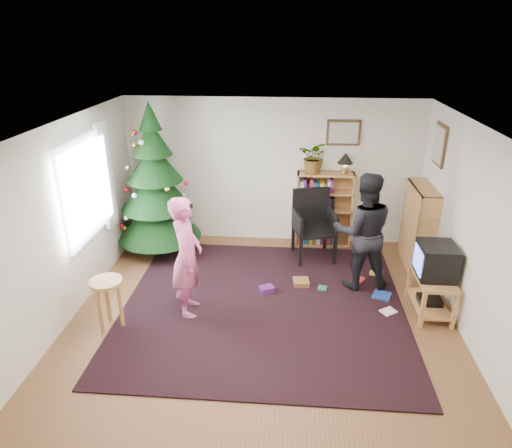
# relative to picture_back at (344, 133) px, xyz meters

# --- Properties ---
(floor) EXTENTS (5.00, 5.00, 0.00)m
(floor) POSITION_rel_picture_back_xyz_m (-1.15, -2.48, -1.95)
(floor) COLOR brown
(floor) RESTS_ON ground
(ceiling) EXTENTS (5.00, 5.00, 0.00)m
(ceiling) POSITION_rel_picture_back_xyz_m (-1.15, -2.48, 0.55)
(ceiling) COLOR white
(ceiling) RESTS_ON wall_back
(wall_back) EXTENTS (5.00, 0.02, 2.50)m
(wall_back) POSITION_rel_picture_back_xyz_m (-1.15, 0.02, -0.70)
(wall_back) COLOR silver
(wall_back) RESTS_ON floor
(wall_front) EXTENTS (5.00, 0.02, 2.50)m
(wall_front) POSITION_rel_picture_back_xyz_m (-1.15, -4.97, -0.70)
(wall_front) COLOR silver
(wall_front) RESTS_ON floor
(wall_left) EXTENTS (0.02, 5.00, 2.50)m
(wall_left) POSITION_rel_picture_back_xyz_m (-3.65, -2.48, -0.70)
(wall_left) COLOR silver
(wall_left) RESTS_ON floor
(wall_right) EXTENTS (0.02, 5.00, 2.50)m
(wall_right) POSITION_rel_picture_back_xyz_m (1.35, -2.48, -0.70)
(wall_right) COLOR silver
(wall_right) RESTS_ON floor
(rug) EXTENTS (3.80, 3.60, 0.02)m
(rug) POSITION_rel_picture_back_xyz_m (-1.15, -2.17, -1.94)
(rug) COLOR black
(rug) RESTS_ON floor
(window_pane) EXTENTS (0.04, 1.20, 1.40)m
(window_pane) POSITION_rel_picture_back_xyz_m (-3.62, -1.88, -0.45)
(window_pane) COLOR silver
(window_pane) RESTS_ON wall_left
(curtain) EXTENTS (0.06, 0.35, 1.60)m
(curtain) POSITION_rel_picture_back_xyz_m (-3.58, -1.18, -0.45)
(curtain) COLOR silver
(curtain) RESTS_ON wall_left
(picture_back) EXTENTS (0.55, 0.03, 0.42)m
(picture_back) POSITION_rel_picture_back_xyz_m (0.00, 0.00, 0.00)
(picture_back) COLOR #4C3319
(picture_back) RESTS_ON wall_back
(picture_right) EXTENTS (0.03, 0.50, 0.60)m
(picture_right) POSITION_rel_picture_back_xyz_m (1.33, -0.73, 0.00)
(picture_right) COLOR #4C3319
(picture_right) RESTS_ON wall_right
(christmas_tree) EXTENTS (1.39, 1.39, 2.52)m
(christmas_tree) POSITION_rel_picture_back_xyz_m (-3.02, -0.62, -0.90)
(christmas_tree) COLOR #3F2816
(christmas_tree) RESTS_ON rug
(bookshelf_back) EXTENTS (0.95, 0.30, 1.30)m
(bookshelf_back) POSITION_rel_picture_back_xyz_m (-0.25, -0.14, -1.29)
(bookshelf_back) COLOR #C08744
(bookshelf_back) RESTS_ON floor
(bookshelf_right) EXTENTS (0.30, 0.95, 1.30)m
(bookshelf_right) POSITION_rel_picture_back_xyz_m (1.19, -0.75, -1.29)
(bookshelf_right) COLOR #C08744
(bookshelf_right) RESTS_ON floor
(tv_stand) EXTENTS (0.45, 0.81, 0.55)m
(tv_stand) POSITION_rel_picture_back_xyz_m (1.07, -2.14, -1.63)
(tv_stand) COLOR #C08744
(tv_stand) RESTS_ON floor
(crt_tv) EXTENTS (0.47, 0.50, 0.44)m
(crt_tv) POSITION_rel_picture_back_xyz_m (1.07, -2.14, -1.18)
(crt_tv) COLOR black
(crt_tv) RESTS_ON tv_stand
(armchair) EXTENTS (0.74, 0.75, 1.13)m
(armchair) POSITION_rel_picture_back_xyz_m (-0.43, -0.57, -1.33)
(armchair) COLOR black
(armchair) RESTS_ON rug
(stool) EXTENTS (0.40, 0.40, 0.67)m
(stool) POSITION_rel_picture_back_xyz_m (-3.06, -2.81, -1.43)
(stool) COLOR #C08744
(stool) RESTS_ON floor
(person_standing) EXTENTS (0.46, 0.64, 1.64)m
(person_standing) POSITION_rel_picture_back_xyz_m (-2.13, -2.39, -1.13)
(person_standing) COLOR #CE5286
(person_standing) RESTS_ON rug
(person_by_chair) EXTENTS (0.87, 0.69, 1.74)m
(person_by_chair) POSITION_rel_picture_back_xyz_m (0.21, -1.53, -1.08)
(person_by_chair) COLOR black
(person_by_chair) RESTS_ON rug
(potted_plant) EXTENTS (0.61, 0.57, 0.55)m
(potted_plant) POSITION_rel_picture_back_xyz_m (-0.45, -0.14, -0.37)
(potted_plant) COLOR gray
(potted_plant) RESTS_ON bookshelf_back
(table_lamp) EXTENTS (0.27, 0.27, 0.35)m
(table_lamp) POSITION_rel_picture_back_xyz_m (0.05, -0.14, -0.41)
(table_lamp) COLOR #A57F33
(table_lamp) RESTS_ON bookshelf_back
(floor_clutter) EXTENTS (1.85, 1.24, 0.08)m
(floor_clutter) POSITION_rel_picture_back_xyz_m (-0.04, -1.69, -1.91)
(floor_clutter) COLOR #A51E19
(floor_clutter) RESTS_ON rug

